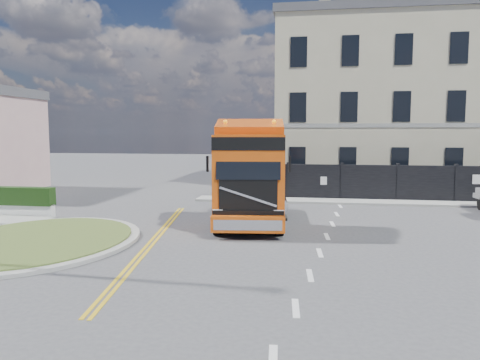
# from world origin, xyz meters

# --- Properties ---
(ground) EXTENTS (120.00, 120.00, 0.00)m
(ground) POSITION_xyz_m (0.00, 0.00, 0.00)
(ground) COLOR #424244
(ground) RESTS_ON ground
(traffic_island) EXTENTS (6.80, 6.80, 0.17)m
(traffic_island) POSITION_xyz_m (-7.00, -3.00, 0.08)
(traffic_island) COLOR gray
(traffic_island) RESTS_ON ground
(hoarding_fence) EXTENTS (18.80, 0.25, 2.00)m
(hoarding_fence) POSITION_xyz_m (6.55, 9.00, 1.00)
(hoarding_fence) COLOR black
(hoarding_fence) RESTS_ON ground
(georgian_building) EXTENTS (12.30, 10.30, 12.80)m
(georgian_building) POSITION_xyz_m (6.00, 16.50, 5.77)
(georgian_building) COLOR beige
(georgian_building) RESTS_ON ground
(pavement_far) EXTENTS (20.00, 1.60, 0.12)m
(pavement_far) POSITION_xyz_m (6.00, 8.10, 0.06)
(pavement_far) COLOR gray
(pavement_far) RESTS_ON ground
(truck) EXTENTS (3.32, 7.22, 4.19)m
(truck) POSITION_xyz_m (-0.08, 0.90, 1.87)
(truck) COLOR black
(truck) RESTS_ON ground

